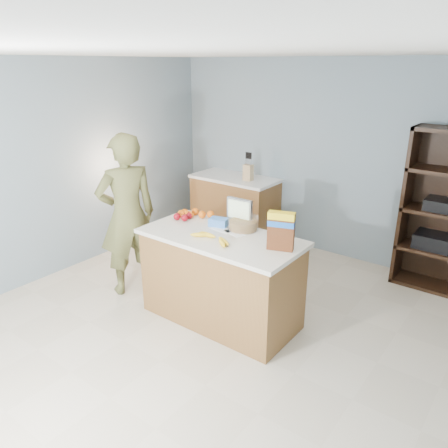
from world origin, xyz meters
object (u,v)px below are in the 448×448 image
Objects in this scene: shelving_unit at (447,215)px; person at (127,216)px; tv at (239,211)px; cereal_box at (281,228)px; counter_peninsula at (221,281)px.

shelving_unit reaches higher than person.
cereal_box reaches higher than tv.
tv is at bearing 134.47° from person.
shelving_unit reaches higher than cereal_box.
counter_peninsula is at bearing -175.28° from cereal_box.
shelving_unit is 6.38× the size of tv.
tv is 0.68m from cereal_box.
tv is (1.16, 0.44, 0.17)m from person.
tv is 0.83× the size of cereal_box.
shelving_unit reaches higher than counter_peninsula.
counter_peninsula is 2.61m from shelving_unit.
counter_peninsula is 0.87× the size of shelving_unit.
cereal_box is (0.61, 0.05, 0.68)m from counter_peninsula.
shelving_unit is at bearing 64.84° from cereal_box.
cereal_box is at bearing 119.37° from person.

